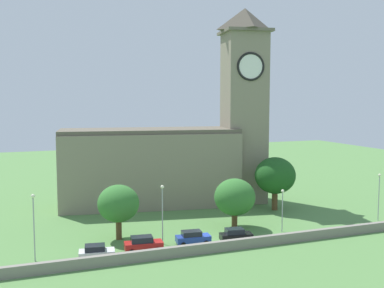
# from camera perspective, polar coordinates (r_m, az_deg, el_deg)

# --- Properties ---
(ground_plane) EXTENTS (200.00, 200.00, 0.00)m
(ground_plane) POSITION_cam_1_polar(r_m,az_deg,el_deg) (74.55, -2.43, -8.70)
(ground_plane) COLOR #517F42
(church) EXTENTS (36.86, 14.76, 33.98)m
(church) POSITION_cam_1_polar(r_m,az_deg,el_deg) (80.83, -1.63, -0.49)
(church) COLOR gray
(church) RESTS_ON ground
(quay_barrier) EXTENTS (57.37, 0.70, 1.26)m
(quay_barrier) POSITION_cam_1_polar(r_m,az_deg,el_deg) (57.75, 3.50, -12.39)
(quay_barrier) COLOR gray
(quay_barrier) RESTS_ON ground
(car_white) EXTENTS (4.28, 2.72, 1.75)m
(car_white) POSITION_cam_1_polar(r_m,az_deg,el_deg) (55.87, -11.63, -12.86)
(car_white) COLOR silver
(car_white) RESTS_ON ground
(car_red) EXTENTS (4.76, 2.58, 1.92)m
(car_red) POSITION_cam_1_polar(r_m,az_deg,el_deg) (57.69, -6.00, -12.08)
(car_red) COLOR red
(car_red) RESTS_ON ground
(car_blue) EXTENTS (4.53, 2.46, 1.75)m
(car_blue) POSITION_cam_1_polar(r_m,az_deg,el_deg) (60.19, 0.09, -11.37)
(car_blue) COLOR #233D9E
(car_blue) RESTS_ON ground
(car_black) EXTENTS (4.34, 2.59, 1.81)m
(car_black) POSITION_cam_1_polar(r_m,az_deg,el_deg) (61.25, 5.37, -11.06)
(car_black) COLOR black
(car_black) RESTS_ON ground
(streetlamp_west_end) EXTENTS (0.44, 0.44, 7.78)m
(streetlamp_west_end) POSITION_cam_1_polar(r_m,az_deg,el_deg) (56.01, -18.82, -8.49)
(streetlamp_west_end) COLOR #9EA0A5
(streetlamp_west_end) RESTS_ON ground
(streetlamp_west_mid) EXTENTS (0.44, 0.44, 7.60)m
(streetlamp_west_mid) POSITION_cam_1_polar(r_m,az_deg,el_deg) (59.30, -3.65, -7.50)
(streetlamp_west_mid) COLOR #9EA0A5
(streetlamp_west_mid) RESTS_ON ground
(streetlamp_central) EXTENTS (0.44, 0.44, 5.95)m
(streetlamp_central) POSITION_cam_1_polar(r_m,az_deg,el_deg) (65.93, 11.02, -7.09)
(streetlamp_central) COLOR #9EA0A5
(streetlamp_central) RESTS_ON ground
(streetlamp_east_mid) EXTENTS (0.44, 0.44, 7.22)m
(streetlamp_east_mid) POSITION_cam_1_polar(r_m,az_deg,el_deg) (75.57, 21.93, -5.19)
(streetlamp_east_mid) COLOR #9EA0A5
(streetlamp_east_mid) RESTS_ON ground
(tree_riverside_west) EXTENTS (5.84, 5.84, 7.10)m
(tree_riverside_west) POSITION_cam_1_polar(r_m,az_deg,el_deg) (66.86, 5.26, -6.50)
(tree_riverside_west) COLOR brown
(tree_riverside_west) RESTS_ON ground
(tree_churchyard) EXTENTS (5.43, 5.43, 7.25)m
(tree_churchyard) POSITION_cam_1_polar(r_m,az_deg,el_deg) (61.93, -9.00, -7.23)
(tree_churchyard) COLOR brown
(tree_churchyard) RESTS_ON ground
(tree_riverside_east) EXTENTS (6.69, 6.69, 8.79)m
(tree_riverside_east) POSITION_cam_1_polar(r_m,az_deg,el_deg) (77.95, 10.14, -3.84)
(tree_riverside_east) COLOR brown
(tree_riverside_east) RESTS_ON ground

